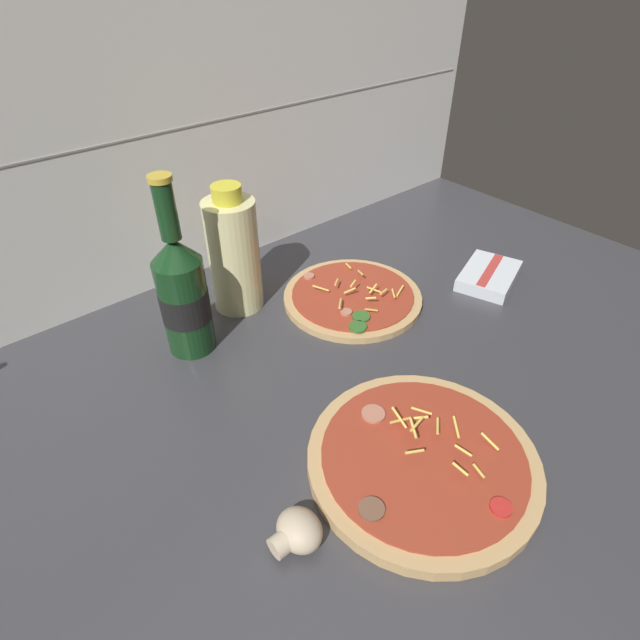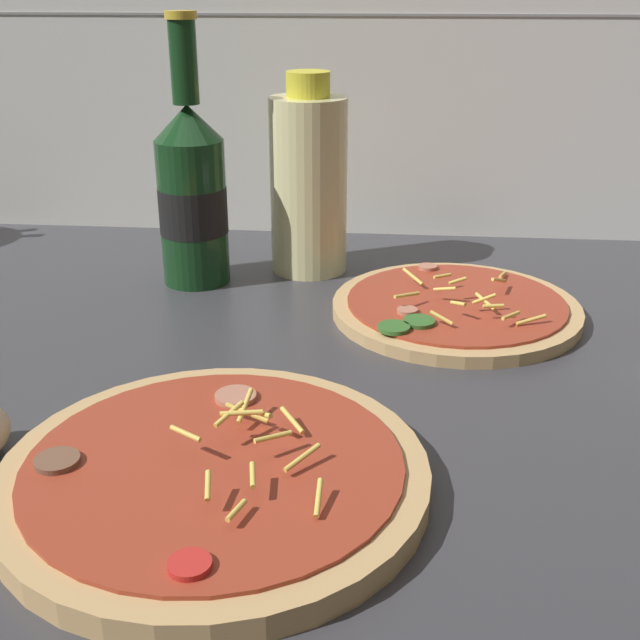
# 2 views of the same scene
# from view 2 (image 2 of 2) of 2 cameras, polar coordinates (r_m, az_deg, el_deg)

# --- Properties ---
(counter_slab) EXTENTS (1.60, 0.90, 0.03)m
(counter_slab) POSITION_cam_2_polar(r_m,az_deg,el_deg) (0.69, -7.16, -5.70)
(counter_slab) COLOR #38383D
(counter_slab) RESTS_ON ground
(tile_backsplash) EXTENTS (1.60, 0.01, 0.60)m
(tile_backsplash) POSITION_cam_2_polar(r_m,az_deg,el_deg) (1.05, -2.56, 20.90)
(tile_backsplash) COLOR white
(tile_backsplash) RESTS_ON ground
(pizza_near) EXTENTS (0.29, 0.29, 0.05)m
(pizza_near) POSITION_cam_2_polar(r_m,az_deg,el_deg) (0.55, -7.51, -10.85)
(pizza_near) COLOR tan
(pizza_near) RESTS_ON counter_slab
(pizza_far) EXTENTS (0.25, 0.25, 0.04)m
(pizza_far) POSITION_cam_2_polar(r_m,az_deg,el_deg) (0.83, 9.60, 0.86)
(pizza_far) COLOR tan
(pizza_far) RESTS_ON counter_slab
(beer_bottle) EXTENTS (0.08, 0.08, 0.29)m
(beer_bottle) POSITION_cam_2_polar(r_m,az_deg,el_deg) (0.89, -9.09, 8.97)
(beer_bottle) COLOR #143819
(beer_bottle) RESTS_ON counter_slab
(oil_bottle) EXTENTS (0.09, 0.09, 0.22)m
(oil_bottle) POSITION_cam_2_polar(r_m,az_deg,el_deg) (0.92, -0.81, 9.74)
(oil_bottle) COLOR beige
(oil_bottle) RESTS_ON counter_slab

